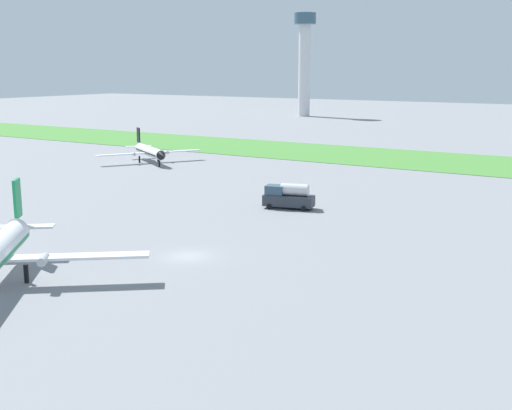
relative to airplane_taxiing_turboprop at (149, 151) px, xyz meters
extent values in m
plane|color=gray|center=(45.91, -47.44, -2.25)|extent=(600.00, 600.00, 0.00)
cube|color=#478438|center=(45.91, 31.15, -2.21)|extent=(360.00, 28.00, 0.08)
cone|color=white|center=(32.18, -55.78, 0.81)|extent=(3.63, 3.82, 2.08)
cube|color=white|center=(42.86, -59.12, 0.12)|extent=(10.97, 9.10, 0.23)
cylinder|color=#B7BABF|center=(41.46, -61.04, 0.12)|extent=(1.72, 1.91, 0.74)
cube|color=#198C4C|center=(32.46, -56.15, 3.52)|extent=(1.50, 1.80, 3.69)
cube|color=white|center=(33.73, -55.15, 0.75)|extent=(3.39, 3.08, 0.18)
cube|color=white|center=(31.19, -57.14, 0.75)|extent=(3.39, 3.08, 0.18)
cylinder|color=black|center=(39.24, -61.08, -1.44)|extent=(0.42, 0.42, 1.61)
cylinder|color=white|center=(0.31, -0.19, -0.01)|extent=(12.35, 8.67, 1.86)
cone|color=black|center=(6.62, -4.13, -0.01)|extent=(2.54, 2.53, 1.82)
cone|color=white|center=(-6.32, 3.95, 0.22)|extent=(3.10, 2.80, 1.67)
cube|color=black|center=(0.31, -0.19, -0.15)|extent=(11.74, 8.31, 0.26)
cube|color=white|center=(2.70, 4.35, -0.34)|extent=(6.52, 9.37, 0.19)
cube|color=white|center=(-2.72, -4.33, -0.34)|extent=(6.52, 9.37, 0.19)
cylinder|color=#B7BABF|center=(2.17, 2.51, -0.34)|extent=(1.58, 1.29, 0.60)
cylinder|color=#B7BABF|center=(-1.30, -3.05, -0.34)|extent=(1.58, 1.29, 0.60)
cube|color=black|center=(-6.01, 3.75, 2.40)|extent=(1.54, 1.08, 2.98)
cube|color=white|center=(-5.32, 4.85, 0.17)|extent=(2.33, 2.80, 0.15)
cube|color=white|center=(-6.70, 2.64, 0.17)|extent=(2.33, 2.80, 0.15)
cylinder|color=black|center=(5.04, -3.15, -1.59)|extent=(0.33, 0.33, 1.30)
cylinder|color=black|center=(0.49, 1.86, -1.59)|extent=(0.33, 0.33, 1.30)
cylinder|color=black|center=(-1.46, -1.26, -1.59)|extent=(0.33, 0.33, 1.30)
cube|color=#2D333D|center=(43.29, -22.81, -1.20)|extent=(6.89, 3.96, 1.40)
cylinder|color=silver|center=(44.05, -22.61, 0.27)|extent=(3.85, 2.38, 1.54)
cube|color=#334C60|center=(41.53, -23.26, 0.10)|extent=(2.77, 2.54, 1.20)
cylinder|color=black|center=(41.39, -24.54, -1.90)|extent=(0.74, 0.42, 0.70)
cylinder|color=black|center=(40.79, -22.22, -1.90)|extent=(0.74, 0.42, 0.70)
cylinder|color=black|center=(45.79, -23.40, -1.90)|extent=(0.74, 0.42, 0.70)
cylinder|color=black|center=(45.19, -21.07, -1.90)|extent=(0.74, 0.42, 0.70)
cylinder|color=silver|center=(-33.44, 126.08, 14.49)|extent=(4.40, 4.40, 33.47)
cylinder|color=#38566B|center=(-33.44, 126.08, 33.22)|extent=(8.00, 8.00, 4.00)
camera|label=1|loc=(84.23, -96.42, 15.65)|focal=46.60mm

